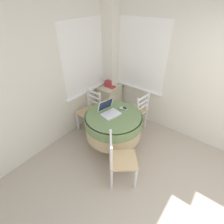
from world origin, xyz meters
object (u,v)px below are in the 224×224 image
at_px(computer_mouse, 121,108).
at_px(storage_box, 109,83).
at_px(corner_cabinet, 110,100).
at_px(dining_chair_near_back_window, 90,111).
at_px(cell_phone, 125,108).
at_px(laptop, 109,111).
at_px(round_dining_table, 113,123).
at_px(dining_chair_camera_near, 120,160).
at_px(book_on_cabinet, 110,86).
at_px(dining_chair_near_right_window, 136,112).

relative_size(computer_mouse, storage_box, 0.45).
relative_size(computer_mouse, corner_cabinet, 0.12).
xyz_separation_m(computer_mouse, dining_chair_near_back_window, (-0.09, 0.74, -0.34)).
xyz_separation_m(computer_mouse, storage_box, (0.67, 0.82, 0.02)).
distance_m(computer_mouse, dining_chair_near_back_window, 0.82).
height_order(cell_phone, corner_cabinet, cell_phone).
bearing_deg(laptop, dining_chair_near_back_window, 76.48).
bearing_deg(dining_chair_near_back_window, cell_phone, -79.16).
distance_m(round_dining_table, dining_chair_near_back_window, 0.77).
relative_size(computer_mouse, dining_chair_camera_near, 0.10).
distance_m(laptop, computer_mouse, 0.26).
xyz_separation_m(corner_cabinet, book_on_cabinet, (-0.03, -0.04, 0.38)).
xyz_separation_m(dining_chair_near_back_window, storage_box, (0.76, 0.08, 0.36)).
bearing_deg(dining_chair_camera_near, round_dining_table, 45.20).
distance_m(laptop, dining_chair_near_right_window, 0.85).
xyz_separation_m(laptop, dining_chair_near_back_window, (0.16, 0.65, -0.36)).
xyz_separation_m(computer_mouse, cell_phone, (0.06, -0.04, -0.02)).
relative_size(dining_chair_camera_near, corner_cabinet, 1.23).
bearing_deg(computer_mouse, round_dining_table, -178.61).
height_order(round_dining_table, storage_box, storage_box).
bearing_deg(dining_chair_near_right_window, dining_chair_near_back_window, 127.09).
relative_size(round_dining_table, dining_chair_camera_near, 1.16).
bearing_deg(book_on_cabinet, storage_box, 59.85).
relative_size(computer_mouse, book_on_cabinet, 0.38).
xyz_separation_m(cell_phone, storage_box, (0.61, 0.86, 0.04)).
height_order(laptop, storage_box, laptop).
height_order(round_dining_table, dining_chair_camera_near, dining_chair_camera_near).
bearing_deg(dining_chair_near_back_window, dining_chair_near_right_window, -52.91).
relative_size(dining_chair_camera_near, storage_box, 4.69).
bearing_deg(cell_phone, computer_mouse, 147.31).
distance_m(round_dining_table, book_on_cabinet, 1.18).
relative_size(round_dining_table, laptop, 2.81).
relative_size(dining_chair_camera_near, book_on_cabinet, 3.94).
xyz_separation_m(laptop, dining_chair_near_right_window, (0.76, -0.15, -0.36)).
bearing_deg(computer_mouse, cell_phone, -32.69).
bearing_deg(dining_chair_camera_near, laptop, 50.27).
xyz_separation_m(cell_phone, dining_chair_camera_near, (-0.83, -0.50, -0.32)).
relative_size(laptop, cell_phone, 2.91).
bearing_deg(cell_phone, round_dining_table, 173.39).
relative_size(laptop, dining_chair_near_right_window, 0.41).
xyz_separation_m(dining_chair_near_back_window, corner_cabinet, (0.75, 0.05, -0.08)).
distance_m(laptop, cell_phone, 0.34).
height_order(laptop, cell_phone, laptop).
relative_size(dining_chair_near_back_window, corner_cabinet, 1.23).
bearing_deg(dining_chair_camera_near, book_on_cabinet, 42.73).
xyz_separation_m(laptop, corner_cabinet, (0.91, 0.70, -0.45)).
bearing_deg(dining_chair_camera_near, storage_box, 43.33).
xyz_separation_m(dining_chair_near_back_window, book_on_cabinet, (0.73, 0.02, 0.30)).
xyz_separation_m(cell_phone, dining_chair_near_right_window, (0.45, -0.01, -0.32)).
bearing_deg(corner_cabinet, dining_chair_near_back_window, -175.85).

